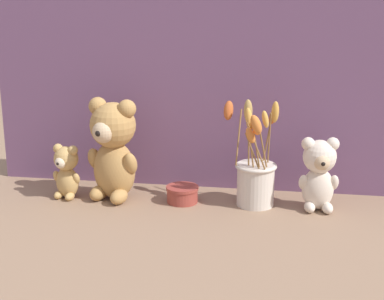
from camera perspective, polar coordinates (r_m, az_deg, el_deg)
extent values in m
plane|color=#8E7056|center=(1.64, -0.11, -5.38)|extent=(4.00, 4.00, 0.00)
cube|color=#704C70|center=(1.72, 0.78, 6.08)|extent=(1.24, 0.02, 0.61)
ellipsoid|color=tan|center=(1.69, -7.53, -1.93)|extent=(0.14, 0.13, 0.17)
sphere|color=tan|center=(1.65, -7.69, 2.40)|extent=(0.13, 0.13, 0.13)
sphere|color=#D1B289|center=(1.61, -8.57, 1.76)|extent=(0.06, 0.06, 0.06)
sphere|color=black|center=(1.59, -9.07, 1.59)|extent=(0.02, 0.02, 0.02)
sphere|color=tan|center=(1.62, -6.34, 3.99)|extent=(0.05, 0.05, 0.05)
sphere|color=tan|center=(1.67, -9.13, 4.22)|extent=(0.05, 0.05, 0.05)
ellipsoid|color=tan|center=(1.64, -5.99, -1.30)|extent=(0.05, 0.06, 0.08)
ellipsoid|color=tan|center=(1.70, -9.43, -0.83)|extent=(0.05, 0.06, 0.08)
ellipsoid|color=tan|center=(1.66, -7.10, -4.51)|extent=(0.06, 0.08, 0.04)
ellipsoid|color=tan|center=(1.69, -9.08, -4.17)|extent=(0.06, 0.08, 0.04)
ellipsoid|color=beige|center=(1.63, 12.09, -3.69)|extent=(0.09, 0.08, 0.12)
sphere|color=beige|center=(1.61, 12.28, -0.63)|extent=(0.09, 0.09, 0.09)
sphere|color=#D1B289|center=(1.58, 12.48, -1.16)|extent=(0.04, 0.04, 0.04)
sphere|color=black|center=(1.56, 12.60, -1.32)|extent=(0.01, 0.01, 0.01)
sphere|color=beige|center=(1.60, 13.49, 0.57)|extent=(0.04, 0.04, 0.04)
sphere|color=beige|center=(1.59, 11.20, 0.59)|extent=(0.04, 0.04, 0.04)
ellipsoid|color=beige|center=(1.63, 13.59, -3.09)|extent=(0.03, 0.04, 0.05)
ellipsoid|color=beige|center=(1.61, 10.75, -3.09)|extent=(0.03, 0.04, 0.05)
ellipsoid|color=beige|center=(1.63, 12.98, -5.45)|extent=(0.03, 0.05, 0.03)
ellipsoid|color=beige|center=(1.62, 11.33, -5.46)|extent=(0.03, 0.05, 0.03)
ellipsoid|color=tan|center=(1.73, -11.98, -3.08)|extent=(0.08, 0.07, 0.09)
sphere|color=tan|center=(1.71, -12.12, -0.82)|extent=(0.07, 0.07, 0.07)
sphere|color=beige|center=(1.69, -12.60, -1.19)|extent=(0.03, 0.03, 0.03)
sphere|color=black|center=(1.67, -12.87, -1.30)|extent=(0.01, 0.01, 0.01)
sphere|color=tan|center=(1.68, -11.45, -0.02)|extent=(0.03, 0.03, 0.03)
sphere|color=tan|center=(1.71, -12.87, 0.15)|extent=(0.03, 0.03, 0.03)
ellipsoid|color=tan|center=(1.70, -11.22, -2.76)|extent=(0.03, 0.03, 0.04)
ellipsoid|color=tan|center=(1.73, -12.99, -2.49)|extent=(0.03, 0.03, 0.04)
ellipsoid|color=tan|center=(1.71, -11.77, -4.44)|extent=(0.03, 0.04, 0.02)
ellipsoid|color=tan|center=(1.73, -12.79, -4.26)|extent=(0.03, 0.04, 0.02)
cylinder|color=silver|center=(1.64, 6.18, -3.34)|extent=(0.10, 0.10, 0.12)
torus|color=silver|center=(1.62, 6.23, -1.55)|extent=(0.12, 0.12, 0.01)
cylinder|color=olive|center=(1.61, 4.55, 1.27)|extent=(0.01, 0.06, 0.15)
ellipsoid|color=#C65B28|center=(1.60, 3.56, 3.86)|extent=(0.03, 0.05, 0.06)
cylinder|color=olive|center=(1.62, 7.31, 0.95)|extent=(0.03, 0.03, 0.13)
ellipsoid|color=#C65B28|center=(1.62, 7.81, 3.15)|extent=(0.03, 0.03, 0.04)
cylinder|color=olive|center=(1.59, 5.52, 1.16)|extent=(0.01, 0.01, 0.15)
ellipsoid|color=tan|center=(1.57, 5.47, 3.81)|extent=(0.03, 0.03, 0.06)
cylinder|color=olive|center=(1.56, 6.22, 0.41)|extent=(0.06, 0.00, 0.13)
ellipsoid|color=orange|center=(1.52, 6.25, 2.48)|extent=(0.04, 0.03, 0.06)
cylinder|color=olive|center=(1.60, 7.51, 1.14)|extent=(0.01, 0.03, 0.15)
ellipsoid|color=gold|center=(1.59, 8.07, 3.67)|extent=(0.03, 0.03, 0.06)
cylinder|color=olive|center=(1.57, 5.70, 0.68)|extent=(0.02, 0.02, 0.13)
ellipsoid|color=gold|center=(1.55, 5.54, 2.95)|extent=(0.03, 0.03, 0.06)
cylinder|color=olive|center=(1.57, 6.26, 0.29)|extent=(0.02, 0.00, 0.11)
ellipsoid|color=orange|center=(1.55, 6.30, 2.19)|extent=(0.03, 0.03, 0.05)
cylinder|color=olive|center=(1.57, 6.82, 0.67)|extent=(0.03, 0.02, 0.14)
ellipsoid|color=gold|center=(1.54, 7.13, 2.98)|extent=(0.03, 0.03, 0.05)
cylinder|color=olive|center=(1.57, 5.86, -0.09)|extent=(0.04, 0.01, 0.10)
ellipsoid|color=orange|center=(1.54, 5.69, 1.42)|extent=(0.04, 0.03, 0.05)
cylinder|color=#993D33|center=(1.66, -0.94, -4.45)|extent=(0.09, 0.09, 0.04)
cylinder|color=#993D33|center=(1.65, -0.94, -3.69)|extent=(0.09, 0.09, 0.01)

